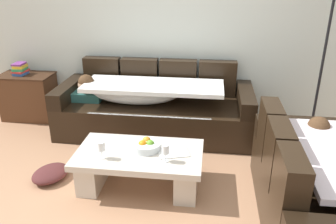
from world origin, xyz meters
name	(u,v)px	position (x,y,z in m)	size (l,w,h in m)	color
ground_plane	(145,213)	(0.00, 0.00, 0.00)	(14.00, 14.00, 0.00)	#A97958
back_wall	(174,21)	(0.00, 2.15, 1.35)	(9.00, 0.10, 2.70)	silver
couch_along_wall	(152,108)	(-0.22, 1.62, 0.33)	(2.43, 0.92, 0.88)	black
couch_near_window	(319,190)	(1.43, 0.06, 0.33)	(0.92, 1.71, 0.88)	black
coffee_table	(139,165)	(-0.13, 0.40, 0.24)	(1.20, 0.68, 0.38)	beige
fruit_bowl	(146,145)	(-0.07, 0.46, 0.42)	(0.28, 0.28, 0.10)	silver
wine_glass_near_left	(101,147)	(-0.44, 0.24, 0.50)	(0.07, 0.07, 0.17)	silver
wine_glass_near_right	(165,150)	(0.14, 0.26, 0.50)	(0.07, 0.07, 0.17)	silver
open_magazine	(173,152)	(0.19, 0.42, 0.39)	(0.28, 0.21, 0.01)	white
side_cabinet	(29,96)	(-2.01, 1.85, 0.32)	(0.72, 0.44, 0.64)	#4F2E1A
book_stack_on_cabinet	(20,69)	(-2.07, 1.85, 0.72)	(0.18, 0.22, 0.16)	#2D569E
floor_lamp	(321,50)	(1.76, 1.70, 1.12)	(0.33, 0.31, 1.95)	black
crumpled_garment	(50,174)	(-1.06, 0.40, 0.06)	(0.40, 0.32, 0.12)	#4C2323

